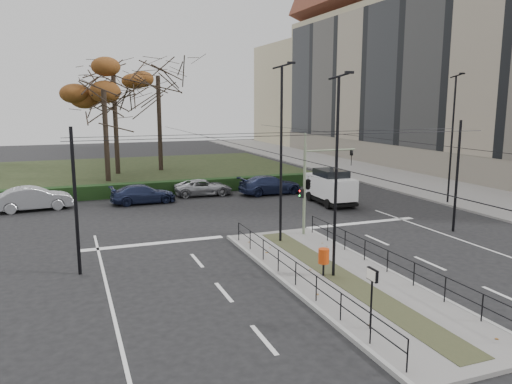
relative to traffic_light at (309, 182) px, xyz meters
The scene contains 22 objects.
ground 5.17m from the traffic_light, 114.41° to the right, with size 140.00×140.00×0.00m, color black.
median_island 7.22m from the traffic_light, 105.47° to the right, with size 4.40×15.00×0.14m, color slate.
sidewalk_east 24.46m from the traffic_light, 48.11° to the left, with size 8.00×90.00×0.14m, color slate.
park 29.28m from the traffic_light, 105.47° to the left, with size 38.00×26.00×0.10m, color black.
hedge 16.79m from the traffic_light, 117.89° to the left, with size 38.00×1.00×1.00m, color black.
apartment_block 33.84m from the traffic_light, 37.45° to the left, with size 13.09×52.10×21.64m.
median_railing 7.01m from the traffic_light, 105.25° to the right, with size 4.14×13.24×0.92m.
catenary 2.95m from the traffic_light, 127.77° to the right, with size 20.00×34.00×6.00m.
traffic_light is the anchor object (origin of this frame).
litter_bin 6.72m from the traffic_light, 111.53° to the right, with size 0.43×0.43×1.11m.
info_panel 11.21m from the traffic_light, 107.12° to the right, with size 0.11×0.50×1.91m.
streetlamp_median_near 6.56m from the traffic_light, 107.84° to the right, with size 0.66×0.14×7.93m.
streetlamp_median_far 2.66m from the traffic_light, 157.92° to the right, with size 0.72×0.15×8.66m.
streetlamp_sidewalk 13.48m from the traffic_light, 17.60° to the left, with size 0.73×0.15×8.70m.
parked_car_second 18.41m from the traffic_light, 138.70° to the left, with size 1.63×4.69×1.54m, color #98999F.
parked_car_third 13.84m from the traffic_light, 119.84° to the left, with size 1.80×4.43×1.29m, color #1F284A.
parked_car_fourth 13.61m from the traffic_light, 99.07° to the left, with size 1.99×4.32×1.20m, color #98999F.
white_van 8.92m from the traffic_light, 53.28° to the left, with size 2.20×4.53×2.39m.
rust_tree 28.52m from the traffic_light, 104.67° to the left, with size 8.78×8.78×12.41m.
bare_tree_center 28.65m from the traffic_light, 95.45° to the left, with size 8.18×8.18×12.48m.
bare_tree_near 24.30m from the traffic_light, 110.30° to the left, with size 5.87×5.87×10.40m.
parked_car_fifth 12.44m from the traffic_light, 76.86° to the left, with size 1.98×4.88×1.42m, color #1F284A.
Camera 1 is at (-9.82, -18.76, 6.94)m, focal length 35.00 mm.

